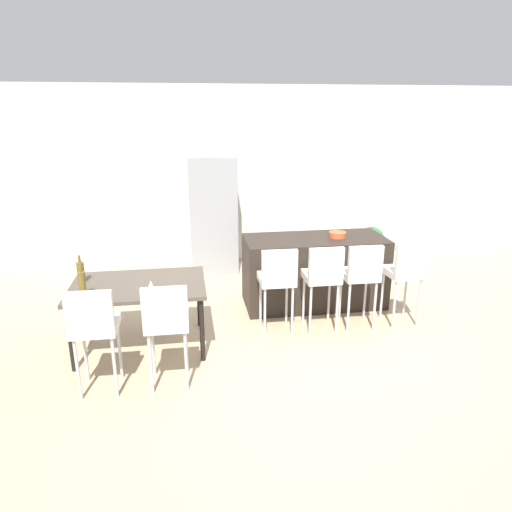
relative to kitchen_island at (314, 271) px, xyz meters
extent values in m
plane|color=tan|center=(-0.21, -0.93, -0.46)|extent=(10.00, 10.00, 0.00)
cube|color=beige|center=(-0.21, 2.05, 0.99)|extent=(10.00, 0.12, 2.90)
cube|color=black|center=(0.00, 0.00, 0.00)|extent=(1.84, 0.78, 0.92)
cube|color=silver|center=(-0.66, -0.71, 0.19)|extent=(0.40, 0.40, 0.08)
cube|color=silver|center=(-0.66, -0.88, 0.41)|extent=(0.40, 0.06, 0.36)
cylinder|color=#B2B2B7|center=(-0.82, -0.55, -0.16)|extent=(0.03, 0.03, 0.61)
cylinder|color=#B2B2B7|center=(-0.50, -0.55, -0.16)|extent=(0.03, 0.03, 0.61)
cylinder|color=#B2B2B7|center=(-0.82, -0.87, -0.16)|extent=(0.03, 0.03, 0.61)
cylinder|color=#B2B2B7|center=(-0.50, -0.87, -0.16)|extent=(0.03, 0.03, 0.61)
cube|color=silver|center=(-0.12, -0.71, 0.19)|extent=(0.40, 0.40, 0.08)
cube|color=silver|center=(-0.12, -0.88, 0.41)|extent=(0.40, 0.06, 0.36)
cylinder|color=#B2B2B7|center=(-0.28, -0.55, -0.16)|extent=(0.03, 0.03, 0.61)
cylinder|color=#B2B2B7|center=(0.04, -0.55, -0.16)|extent=(0.03, 0.03, 0.61)
cylinder|color=#B2B2B7|center=(-0.28, -0.87, -0.16)|extent=(0.03, 0.03, 0.61)
cylinder|color=#B2B2B7|center=(0.04, -0.87, -0.16)|extent=(0.03, 0.03, 0.61)
cube|color=silver|center=(0.34, -0.71, 0.19)|extent=(0.41, 0.41, 0.08)
cube|color=silver|center=(0.34, -0.88, 0.41)|extent=(0.40, 0.07, 0.36)
cylinder|color=#B2B2B7|center=(0.19, -0.55, -0.16)|extent=(0.03, 0.03, 0.61)
cylinder|color=#B2B2B7|center=(0.51, -0.56, -0.16)|extent=(0.03, 0.03, 0.61)
cylinder|color=#B2B2B7|center=(0.18, -0.87, -0.16)|extent=(0.03, 0.03, 0.61)
cylinder|color=#B2B2B7|center=(0.50, -0.88, -0.16)|extent=(0.03, 0.03, 0.61)
cube|color=silver|center=(0.90, -0.71, 0.19)|extent=(0.42, 0.42, 0.08)
cube|color=silver|center=(0.90, -0.88, 0.41)|extent=(0.40, 0.08, 0.36)
cylinder|color=#B2B2B7|center=(0.73, -0.56, -0.16)|extent=(0.03, 0.03, 0.61)
cylinder|color=#B2B2B7|center=(1.05, -0.54, -0.16)|extent=(0.03, 0.03, 0.61)
cylinder|color=#B2B2B7|center=(0.74, -0.88, -0.16)|extent=(0.03, 0.03, 0.61)
cylinder|color=#B2B2B7|center=(1.06, -0.86, -0.16)|extent=(0.03, 0.03, 0.61)
cube|color=#4C4238|center=(-2.20, -0.86, 0.26)|extent=(1.42, 0.95, 0.04)
cylinder|color=black|center=(-2.84, -0.44, -0.11)|extent=(0.05, 0.05, 0.70)
cylinder|color=black|center=(-1.55, -0.44, -0.11)|extent=(0.05, 0.05, 0.70)
cylinder|color=black|center=(-2.84, -1.28, -0.11)|extent=(0.05, 0.05, 0.70)
cylinder|color=black|center=(-1.55, -1.28, -0.11)|extent=(0.05, 0.05, 0.70)
cube|color=silver|center=(-2.52, -1.64, 0.19)|extent=(0.41, 0.41, 0.08)
cube|color=silver|center=(-2.52, -1.81, 0.41)|extent=(0.40, 0.07, 0.36)
cylinder|color=#B2B2B7|center=(-2.67, -1.47, -0.16)|extent=(0.03, 0.03, 0.61)
cylinder|color=#B2B2B7|center=(-2.35, -1.48, -0.16)|extent=(0.03, 0.03, 0.61)
cylinder|color=#B2B2B7|center=(-2.68, -1.79, -0.16)|extent=(0.03, 0.03, 0.61)
cylinder|color=#B2B2B7|center=(-2.36, -1.80, -0.16)|extent=(0.03, 0.03, 0.61)
cube|color=silver|center=(-1.88, -1.64, 0.19)|extent=(0.40, 0.40, 0.08)
cube|color=silver|center=(-1.88, -1.81, 0.41)|extent=(0.40, 0.06, 0.36)
cylinder|color=#B2B2B7|center=(-2.04, -1.48, -0.16)|extent=(0.03, 0.03, 0.61)
cylinder|color=#B2B2B7|center=(-1.72, -1.48, -0.16)|extent=(0.03, 0.03, 0.61)
cylinder|color=#B2B2B7|center=(-2.04, -1.80, -0.16)|extent=(0.03, 0.03, 0.61)
cylinder|color=#B2B2B7|center=(-1.72, -1.80, -0.16)|extent=(0.03, 0.03, 0.61)
cylinder|color=brown|center=(-2.80, -0.72, 0.39)|extent=(0.08, 0.08, 0.23)
cylinder|color=brown|center=(-2.80, -0.72, 0.55)|extent=(0.03, 0.03, 0.08)
cylinder|color=brown|center=(-2.70, -1.14, 0.41)|extent=(0.06, 0.06, 0.26)
cylinder|color=brown|center=(-2.70, -1.14, 0.57)|extent=(0.02, 0.02, 0.06)
cylinder|color=silver|center=(-2.03, -1.24, 0.28)|extent=(0.06, 0.06, 0.00)
cylinder|color=silver|center=(-2.03, -1.24, 0.32)|extent=(0.01, 0.01, 0.08)
cone|color=silver|center=(-2.03, -1.24, 0.41)|extent=(0.07, 0.07, 0.09)
cube|color=#939699|center=(-1.22, 1.61, 0.46)|extent=(0.72, 0.68, 1.84)
cylinder|color=#C6512D|center=(0.29, -0.01, 0.50)|extent=(0.22, 0.22, 0.07)
cylinder|color=beige|center=(1.47, 1.60, -0.35)|extent=(0.24, 0.24, 0.22)
sphere|color=#2D6B33|center=(1.47, 1.60, -0.05)|extent=(0.41, 0.41, 0.41)
camera|label=1|loc=(-1.66, -5.59, 2.06)|focal=32.31mm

